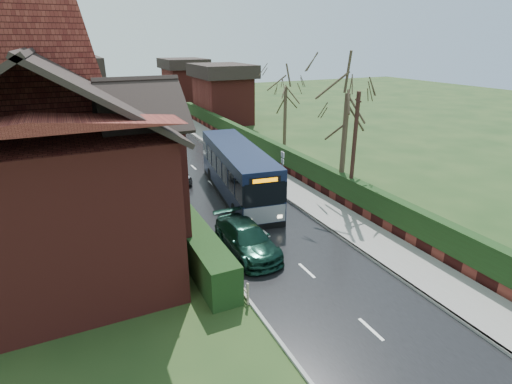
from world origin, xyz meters
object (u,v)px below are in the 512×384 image
car_green (247,239)px  telegraph_pole (354,152)px  bus (238,172)px  brick_house (57,155)px  car_silver (174,172)px  bus_stop_sign (282,167)px

car_green → telegraph_pole: (7.40, 2.16, 2.65)m
bus → car_green: (-2.39, -6.63, -0.87)m
brick_house → car_silver: size_ratio=3.86×
car_green → bus_stop_sign: bearing=48.0°
brick_house → bus: 10.23m
bus_stop_sign → bus: bearing=162.1°
brick_house → bus_stop_sign: (11.93, 1.22, -2.50)m
bus → car_silver: bearing=130.3°
brick_house → bus: bearing=14.3°
telegraph_pole → car_silver: bearing=152.3°
bus → bus_stop_sign: size_ratio=3.65×
brick_house → telegraph_pole: brick_house is taller
brick_house → car_silver: brick_house is taller
bus → car_green: bus is taller
car_silver → bus_stop_sign: bearing=-49.6°
car_silver → bus_stop_sign: (5.25, -5.63, 1.23)m
car_silver → car_green: (0.45, -11.06, 0.02)m
telegraph_pole → bus_stop_sign: bearing=149.3°
bus → car_green: bearing=-102.3°
bus → telegraph_pole: telegraph_pole is taller
bus → bus_stop_sign: bus is taller
car_silver → car_green: 11.07m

